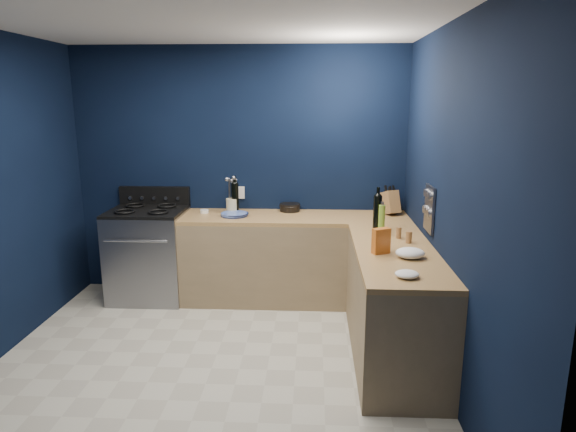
# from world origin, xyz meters

# --- Properties ---
(floor) EXTENTS (3.50, 3.50, 0.02)m
(floor) POSITION_xyz_m (0.00, 0.00, -0.01)
(floor) COLOR #AFAB9A
(floor) RESTS_ON ground
(ceiling) EXTENTS (3.50, 3.50, 0.02)m
(ceiling) POSITION_xyz_m (0.00, 0.00, 2.61)
(ceiling) COLOR silver
(ceiling) RESTS_ON ground
(wall_back) EXTENTS (3.50, 0.02, 2.60)m
(wall_back) POSITION_xyz_m (0.00, 1.76, 1.30)
(wall_back) COLOR black
(wall_back) RESTS_ON ground
(wall_right) EXTENTS (0.02, 3.50, 2.60)m
(wall_right) POSITION_xyz_m (1.76, 0.00, 1.30)
(wall_right) COLOR black
(wall_right) RESTS_ON ground
(wall_front) EXTENTS (3.50, 0.02, 2.60)m
(wall_front) POSITION_xyz_m (0.00, -1.76, 1.30)
(wall_front) COLOR black
(wall_front) RESTS_ON ground
(cab_back) EXTENTS (2.30, 0.63, 0.86)m
(cab_back) POSITION_xyz_m (0.60, 1.44, 0.43)
(cab_back) COLOR #897250
(cab_back) RESTS_ON floor
(top_back) EXTENTS (2.30, 0.63, 0.04)m
(top_back) POSITION_xyz_m (0.60, 1.44, 0.88)
(top_back) COLOR brown
(top_back) RESTS_ON cab_back
(cab_right) EXTENTS (0.63, 1.67, 0.86)m
(cab_right) POSITION_xyz_m (1.44, 0.29, 0.43)
(cab_right) COLOR #897250
(cab_right) RESTS_ON floor
(top_right) EXTENTS (0.63, 1.67, 0.04)m
(top_right) POSITION_xyz_m (1.44, 0.29, 0.88)
(top_right) COLOR brown
(top_right) RESTS_ON cab_right
(gas_range) EXTENTS (0.76, 0.66, 0.92)m
(gas_range) POSITION_xyz_m (-0.93, 1.42, 0.46)
(gas_range) COLOR gray
(gas_range) RESTS_ON floor
(oven_door) EXTENTS (0.59, 0.02, 0.42)m
(oven_door) POSITION_xyz_m (-0.93, 1.10, 0.45)
(oven_door) COLOR black
(oven_door) RESTS_ON gas_range
(cooktop) EXTENTS (0.76, 0.66, 0.03)m
(cooktop) POSITION_xyz_m (-0.93, 1.42, 0.94)
(cooktop) COLOR black
(cooktop) RESTS_ON gas_range
(backguard) EXTENTS (0.76, 0.06, 0.20)m
(backguard) POSITION_xyz_m (-0.93, 1.72, 1.04)
(backguard) COLOR black
(backguard) RESTS_ON gas_range
(spice_panel) EXTENTS (0.02, 0.28, 0.38)m
(spice_panel) POSITION_xyz_m (1.74, 0.55, 1.18)
(spice_panel) COLOR gray
(spice_panel) RESTS_ON wall_right
(wall_outlet) EXTENTS (0.09, 0.02, 0.13)m
(wall_outlet) POSITION_xyz_m (0.00, 1.74, 1.08)
(wall_outlet) COLOR white
(wall_outlet) RESTS_ON wall_back
(plate_stack) EXTENTS (0.30, 0.30, 0.03)m
(plate_stack) POSITION_xyz_m (-0.02, 1.40, 0.92)
(plate_stack) COLOR #334098
(plate_stack) RESTS_ON top_back
(ramekin) EXTENTS (0.10, 0.10, 0.03)m
(ramekin) POSITION_xyz_m (-0.35, 1.52, 0.92)
(ramekin) COLOR white
(ramekin) RESTS_ON top_back
(utensil_crock) EXTENTS (0.14, 0.14, 0.15)m
(utensil_crock) POSITION_xyz_m (-0.06, 1.54, 0.98)
(utensil_crock) COLOR beige
(utensil_crock) RESTS_ON top_back
(wine_bottle_back) EXTENTS (0.10, 0.10, 0.31)m
(wine_bottle_back) POSITION_xyz_m (-0.03, 1.54, 1.06)
(wine_bottle_back) COLOR black
(wine_bottle_back) RESTS_ON top_back
(lemon_basket) EXTENTS (0.22, 0.22, 0.08)m
(lemon_basket) POSITION_xyz_m (0.54, 1.65, 0.94)
(lemon_basket) COLOR black
(lemon_basket) RESTS_ON top_back
(knife_block) EXTENTS (0.22, 0.30, 0.29)m
(knife_block) POSITION_xyz_m (1.57, 1.58, 1.02)
(knife_block) COLOR brown
(knife_block) RESTS_ON top_back
(wine_bottle_right) EXTENTS (0.09, 0.09, 0.31)m
(wine_bottle_right) POSITION_xyz_m (1.36, 0.94, 1.05)
(wine_bottle_right) COLOR black
(wine_bottle_right) RESTS_ON top_right
(oil_bottle) EXTENTS (0.07, 0.07, 0.25)m
(oil_bottle) POSITION_xyz_m (1.39, 0.82, 1.02)
(oil_bottle) COLOR #76A430
(oil_bottle) RESTS_ON top_right
(spice_jar_near) EXTENTS (0.06, 0.06, 0.10)m
(spice_jar_near) POSITION_xyz_m (1.51, 0.64, 0.95)
(spice_jar_near) COLOR olive
(spice_jar_near) RESTS_ON top_right
(spice_jar_far) EXTENTS (0.07, 0.07, 0.10)m
(spice_jar_far) POSITION_xyz_m (1.57, 0.50, 0.95)
(spice_jar_far) COLOR olive
(spice_jar_far) RESTS_ON top_right
(crouton_bag) EXTENTS (0.15, 0.11, 0.20)m
(crouton_bag) POSITION_xyz_m (1.30, 0.20, 1.00)
(crouton_bag) COLOR #A22F12
(crouton_bag) RESTS_ON top_right
(towel_front) EXTENTS (0.25, 0.22, 0.08)m
(towel_front) POSITION_xyz_m (1.51, 0.10, 0.94)
(towel_front) COLOR white
(towel_front) RESTS_ON top_right
(towel_end) EXTENTS (0.16, 0.15, 0.05)m
(towel_end) POSITION_xyz_m (1.41, -0.33, 0.92)
(towel_end) COLOR white
(towel_end) RESTS_ON top_right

